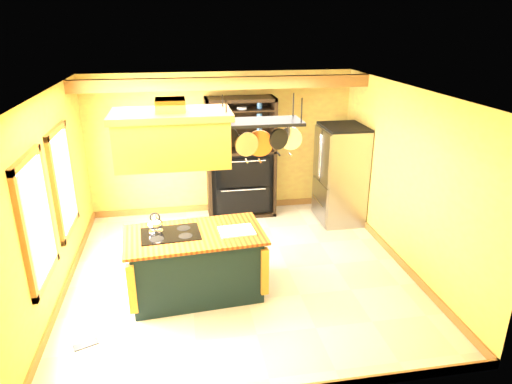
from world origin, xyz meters
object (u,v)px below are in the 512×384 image
object	(u,v)px
kitchen_island	(196,263)
pot_rack	(261,130)
hutch	(241,170)
range_hood	(172,136)
refrigerator	(340,177)

from	to	relation	value
kitchen_island	pot_rack	world-z (taller)	pot_rack
kitchen_island	hutch	world-z (taller)	hutch
range_hood	pot_rack	bearing A→B (deg)	0.60
refrigerator	pot_rack	bearing A→B (deg)	-132.13
range_hood	refrigerator	distance (m)	3.87
refrigerator	kitchen_island	bearing A→B (deg)	-143.24
range_hood	hutch	distance (m)	3.26
kitchen_island	hutch	distance (m)	2.91
range_hood	hutch	bearing A→B (deg)	66.03
pot_rack	kitchen_island	bearing A→B (deg)	-179.30
range_hood	kitchen_island	bearing A→B (deg)	0.17
kitchen_island	pot_rack	size ratio (longest dim) A/B	1.74
pot_rack	hutch	bearing A→B (deg)	87.95
kitchen_island	refrigerator	distance (m)	3.47
pot_rack	hutch	distance (m)	3.03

